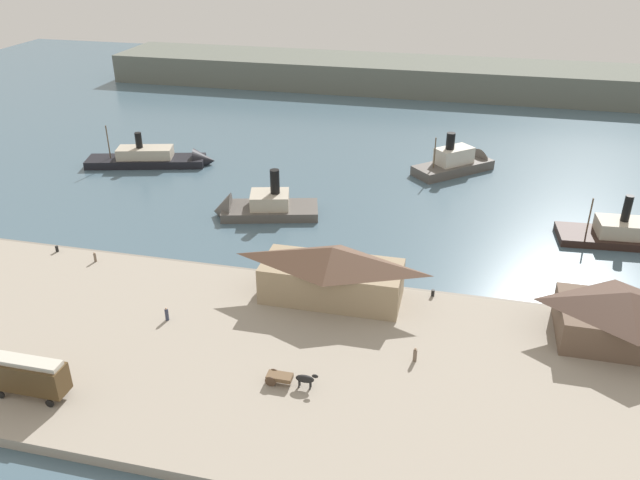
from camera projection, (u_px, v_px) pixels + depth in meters
The scene contains 16 objects.
ground_plane at pixel (337, 273), 90.51m from camera, with size 320.00×320.00×0.00m, color #476070.
quay_promenade at pixel (297, 364), 71.19m from camera, with size 110.00×36.00×1.20m, color #9E9384.
seawall_edge at pixel (332, 283), 87.17m from camera, with size 110.00×0.80×1.00m, color gray.
ferry_shed_west_terminal at pixel (332, 273), 80.81m from camera, with size 18.16×7.87×7.35m.
ferry_shed_central_terminal at pixel (624, 316), 72.81m from camera, with size 14.53×9.99×6.50m.
street_tram at pixel (28, 375), 64.62m from camera, with size 8.16×2.60×4.53m.
horse_cart at pixel (290, 378), 66.78m from camera, with size 5.63×1.45×1.87m.
pedestrian_near_west_shed at pixel (167, 314), 77.59m from camera, with size 0.44×0.44×1.78m.
pedestrian_standing_center at pixel (415, 355), 70.44m from camera, with size 0.44×0.44×1.78m.
pedestrian_near_east_shed at pixel (95, 257), 90.77m from camera, with size 0.38×0.38×1.52m.
mooring_post_east at pixel (57, 249), 93.57m from camera, with size 0.44×0.44×0.90m, color black.
mooring_post_west at pixel (433, 293), 82.68m from camera, with size 0.44×0.44×0.90m, color black.
ferry_mid_harbor at pixel (161, 159), 129.14m from camera, with size 26.28×11.83×10.14m.
ferry_approaching_east at pixel (256, 208), 107.51m from camera, with size 18.68×10.84×10.48m.
ferry_approaching_west at pixel (460, 162), 126.14m from camera, with size 16.96×16.34×9.95m.
far_headland at pixel (416, 76), 183.94m from camera, with size 180.00×24.00×8.00m, color #60665B.
Camera 1 is at (15.70, -76.84, 45.49)m, focal length 35.68 mm.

